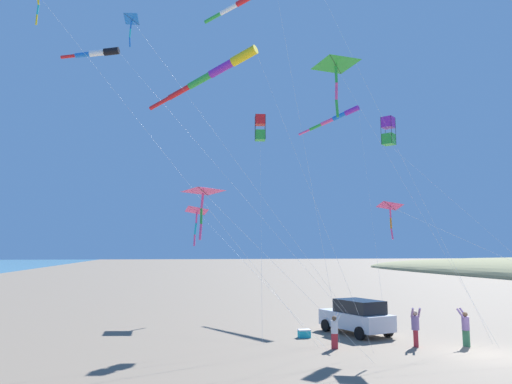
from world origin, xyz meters
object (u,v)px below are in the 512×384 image
(kite_box_long_streamer_left, at_px, (388,131))
(kite_delta_red_high_left, at_px, (134,21))
(person_adult_flyer, at_px, (465,326))
(kite_delta_purple_drifting, at_px, (336,65))
(kite_windsock_white_trailing, at_px, (99,53))
(kite_delta_teal_far_right, at_px, (391,207))
(cooler_box, at_px, (304,333))
(kite_delta_blue_topmost, at_px, (197,211))
(kite_windsock_striped_overhead, at_px, (336,118))
(person_child_green_jacket, at_px, (415,325))
(person_bystander_far, at_px, (335,329))
(kite_delta_orange_high_right, at_px, (203,191))
(parked_car, at_px, (357,316))
(kite_box_rainbow_low_near, at_px, (260,128))
(kite_windsock_long_streamer_right, at_px, (215,72))

(kite_box_long_streamer_left, bearing_deg, kite_delta_red_high_left, 3.04)
(person_adult_flyer, distance_m, kite_delta_purple_drifting, 15.25)
(kite_windsock_white_trailing, height_order, kite_delta_red_high_left, kite_delta_red_high_left)
(kite_windsock_white_trailing, distance_m, kite_delta_teal_far_right, 18.13)
(cooler_box, height_order, kite_delta_blue_topmost, kite_delta_blue_topmost)
(kite_windsock_striped_overhead, relative_size, kite_delta_red_high_left, 0.98)
(person_child_green_jacket, height_order, person_bystander_far, person_child_green_jacket)
(kite_delta_orange_high_right, bearing_deg, parked_car, -155.79)
(person_bystander_far, relative_size, kite_box_rainbow_low_near, 0.13)
(parked_car, bearing_deg, kite_delta_red_high_left, 1.04)
(kite_delta_orange_high_right, bearing_deg, kite_delta_purple_drifting, -155.07)
(kite_windsock_striped_overhead, height_order, kite_box_rainbow_low_near, kite_windsock_striped_overhead)
(cooler_box, xyz_separation_m, kite_windsock_white_trailing, (11.09, -2.81, 15.39))
(person_bystander_far, bearing_deg, kite_windsock_white_trailing, -27.02)
(kite_delta_teal_far_right, bearing_deg, kite_box_rainbow_low_near, -56.31)
(person_bystander_far, xyz_separation_m, kite_windsock_striped_overhead, (-6.65, -15.30, 14.79))
(person_adult_flyer, distance_m, kite_delta_blue_topmost, 18.12)
(kite_windsock_white_trailing, xyz_separation_m, kite_delta_purple_drifting, (-13.18, 2.84, -0.64))
(kite_delta_orange_high_right, distance_m, kite_windsock_striped_overhead, 22.19)
(kite_box_long_streamer_left, relative_size, kite_windsock_long_streamer_right, 0.86)
(kite_delta_blue_topmost, bearing_deg, cooler_box, 119.23)
(kite_delta_purple_drifting, bearing_deg, kite_delta_blue_topmost, -51.34)
(kite_box_long_streamer_left, bearing_deg, kite_box_rainbow_low_near, -21.11)
(person_adult_flyer, height_order, kite_windsock_white_trailing, kite_windsock_white_trailing)
(parked_car, height_order, kite_windsock_long_streamer_right, kite_windsock_long_streamer_right)
(parked_car, xyz_separation_m, kite_windsock_white_trailing, (14.19, -2.50, 14.65))
(person_bystander_far, xyz_separation_m, kite_windsock_long_streamer_right, (5.41, -1.99, 12.64))
(kite_delta_blue_topmost, xyz_separation_m, kite_delta_teal_far_right, (-8.11, 12.12, -0.67))
(kite_windsock_striped_overhead, distance_m, kite_box_rainbow_low_near, 12.66)
(kite_windsock_white_trailing, xyz_separation_m, kite_windsock_long_streamer_right, (-6.13, 3.90, -2.08))
(kite_windsock_long_streamer_right, bearing_deg, person_bystander_far, 159.82)
(person_bystander_far, bearing_deg, kite_delta_orange_high_right, 5.49)
(kite_box_long_streamer_left, bearing_deg, kite_delta_purple_drifting, 14.00)
(parked_car, relative_size, kite_windsock_striped_overhead, 0.28)
(kite_box_long_streamer_left, xyz_separation_m, kite_delta_red_high_left, (14.83, 0.79, 4.84))
(kite_delta_orange_high_right, distance_m, kite_delta_red_high_left, 10.63)
(person_adult_flyer, xyz_separation_m, kite_box_rainbow_low_near, (8.19, -7.55, 11.09))
(person_bystander_far, relative_size, kite_delta_blue_topmost, 0.13)
(parked_car, distance_m, person_adult_flyer, 5.55)
(cooler_box, bearing_deg, kite_delta_purple_drifting, 179.27)
(kite_box_rainbow_low_near, xyz_separation_m, kite_delta_purple_drifting, (-3.57, 3.68, 2.92))
(person_child_green_jacket, xyz_separation_m, kite_delta_teal_far_right, (1.04, 0.06, 5.58))
(person_adult_flyer, height_order, kite_delta_teal_far_right, kite_delta_teal_far_right)
(kite_delta_blue_topmost, bearing_deg, kite_windsock_long_streamer_right, 89.12)
(parked_car, bearing_deg, kite_windsock_striped_overhead, -108.57)
(parked_car, relative_size, person_child_green_jacket, 2.53)
(kite_delta_teal_far_right, bearing_deg, person_adult_flyer, 173.82)
(parked_car, xyz_separation_m, person_adult_flyer, (-3.61, 4.21, 0.01))
(parked_car, distance_m, kite_windsock_long_streamer_right, 15.00)
(cooler_box, xyz_separation_m, kite_windsock_long_streamer_right, (4.96, 1.09, 13.32))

